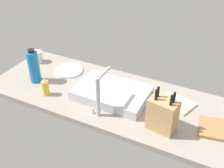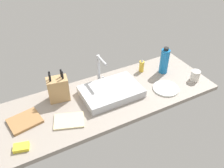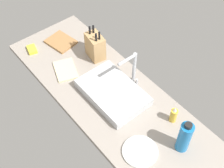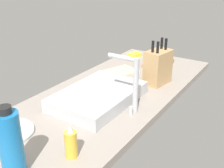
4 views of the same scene
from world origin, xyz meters
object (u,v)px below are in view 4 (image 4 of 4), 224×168
soap_bottle (71,143)px  water_bottle (10,143)px  faucet (132,80)px  sink_basin (98,96)px  knife_block (158,67)px  dinner_plate (7,132)px  cutting_board (158,63)px  dish_sponge (135,55)px  dish_towel (120,72)px

soap_bottle → water_bottle: water_bottle is taller
faucet → sink_basin: bearing=-86.7°
knife_block → dinner_plate: 82.52cm
faucet → dinner_plate: 54.39cm
water_bottle → dinner_plate: (-12.49, -20.25, -10.46)cm
knife_block → cutting_board: 31.45cm
knife_block → dish_sponge: knife_block is taller
cutting_board → dinner_plate: 106.35cm
sink_basin → water_bottle: size_ratio=1.87×
faucet → dish_sponge: 79.38cm
water_bottle → dinner_plate: bearing=-121.7°
water_bottle → faucet: bearing=168.9°
soap_bottle → water_bottle: size_ratio=0.53×
faucet → dish_sponge: (-69.07, -36.62, -13.79)cm
knife_block → dish_sponge: 48.10cm
sink_basin → soap_bottle: 41.21cm
water_bottle → dinner_plate: water_bottle is taller
sink_basin → cutting_board: sink_basin is taller
cutting_board → dish_sponge: size_ratio=2.24×
soap_bottle → cutting_board: bearing=-172.0°
dish_towel → soap_bottle: bearing=20.0°
water_bottle → dish_towel: 93.84cm
sink_basin → water_bottle: (53.80, 6.49, 8.05)cm
sink_basin → cutting_board: (-63.91, 1.76, -2.11)cm
dinner_plate → dish_towel: bearing=178.3°
cutting_board → dish_sponge: dish_sponge is taller
faucet → dish_towel: faucet is taller
cutting_board → dish_towel: cutting_board is taller
cutting_board → sink_basin: bearing=-1.6°
knife_block → soap_bottle: (73.92, 2.48, -4.06)cm
faucet → soap_bottle: size_ratio=2.00×
knife_block → cutting_board: (-27.87, -11.85, -8.51)cm
faucet → soap_bottle: faucet is taller
faucet → dish_sponge: faucet is taller
faucet → soap_bottle: bearing=-1.7°
dinner_plate → dish_towel: 79.05cm
faucet → knife_block: (-35.04, -3.63, -5.58)cm
knife_block → dinner_plate: size_ratio=1.19×
cutting_board → dish_sponge: bearing=-106.2°
faucet → cutting_board: (-62.90, -15.48, -14.09)cm
faucet → cutting_board: size_ratio=1.24×
faucet → water_bottle: bearing=-11.1°
dish_towel → dinner_plate: bearing=-1.7°
faucet → knife_block: size_ratio=1.03×
sink_basin → dish_towel: (-37.72, -11.46, -2.41)cm
cutting_board → water_bottle: size_ratio=0.86×
sink_basin → dinner_plate: sink_basin is taller
cutting_board → water_bottle: bearing=2.3°
water_bottle → sink_basin: bearing=-173.1°
cutting_board → dish_towel: (26.19, -13.22, -0.30)cm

